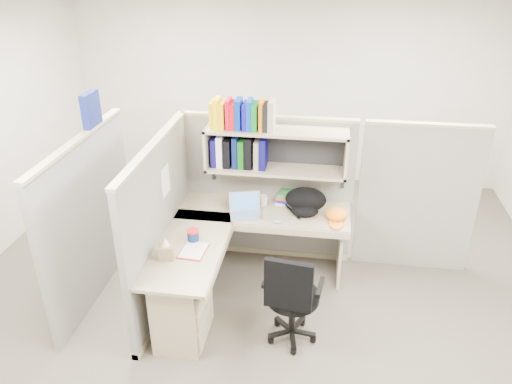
% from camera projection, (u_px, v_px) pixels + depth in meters
% --- Properties ---
extents(ground, '(6.00, 6.00, 0.00)m').
position_uv_depth(ground, '(256.00, 303.00, 4.91)').
color(ground, '#3B362D').
rests_on(ground, ground).
extents(room_shell, '(6.00, 6.00, 6.00)m').
position_uv_depth(room_shell, '(255.00, 150.00, 4.18)').
color(room_shell, '#AAA79A').
rests_on(room_shell, ground).
extents(cubicle, '(3.79, 1.84, 1.95)m').
position_uv_depth(cubicle, '(226.00, 198.00, 4.95)').
color(cubicle, slate).
rests_on(cubicle, ground).
extents(desk, '(1.74, 1.75, 0.73)m').
position_uv_depth(desk, '(206.00, 280.00, 4.52)').
color(desk, gray).
rests_on(desk, ground).
extents(laptop, '(0.38, 0.38, 0.22)m').
position_uv_depth(laptop, '(246.00, 206.00, 4.93)').
color(laptop, '#B3B4B8').
rests_on(laptop, desk).
extents(backpack, '(0.48, 0.41, 0.25)m').
position_uv_depth(backpack, '(305.00, 202.00, 4.99)').
color(backpack, black).
rests_on(backpack, desk).
extents(orange_cap, '(0.21, 0.25, 0.12)m').
position_uv_depth(orange_cap, '(337.00, 214.00, 4.90)').
color(orange_cap, orange).
rests_on(orange_cap, desk).
extents(snack_canister, '(0.11, 0.11, 0.11)m').
position_uv_depth(snack_canister, '(193.00, 235.00, 4.55)').
color(snack_canister, '#0D214F').
rests_on(snack_canister, desk).
extents(tissue_box, '(0.15, 0.15, 0.20)m').
position_uv_depth(tissue_box, '(166.00, 248.00, 4.28)').
color(tissue_box, '#8A734E').
rests_on(tissue_box, desk).
extents(mouse, '(0.10, 0.09, 0.03)m').
position_uv_depth(mouse, '(278.00, 221.00, 4.85)').
color(mouse, '#7E92B4').
rests_on(mouse, desk).
extents(paper_cup, '(0.08, 0.08, 0.11)m').
position_uv_depth(paper_cup, '(264.00, 200.00, 5.17)').
color(paper_cup, white).
rests_on(paper_cup, desk).
extents(book_stack, '(0.21, 0.26, 0.12)m').
position_uv_depth(book_stack, '(286.00, 196.00, 5.24)').
color(book_stack, gray).
rests_on(book_stack, desk).
extents(loose_paper, '(0.22, 0.29, 0.00)m').
position_uv_depth(loose_paper, '(194.00, 250.00, 4.43)').
color(loose_paper, white).
rests_on(loose_paper, desk).
extents(task_chair, '(0.52, 0.48, 0.96)m').
position_uv_depth(task_chair, '(291.00, 311.00, 4.29)').
color(task_chair, black).
rests_on(task_chair, ground).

